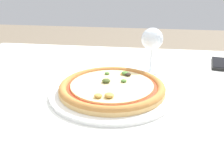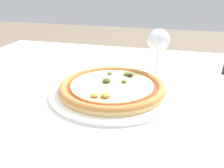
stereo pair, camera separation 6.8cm
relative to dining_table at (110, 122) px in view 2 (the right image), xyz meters
The scene contains 3 objects.
dining_table is the anchor object (origin of this frame).
pizza_plate 0.10m from the dining_table, 44.28° to the left, with size 0.34×0.34×0.04m.
wine_glass_far_left 0.30m from the dining_table, 61.63° to the left, with size 0.07×0.07×0.15m.
Camera 2 is at (0.16, -0.60, 1.03)m, focal length 40.00 mm.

